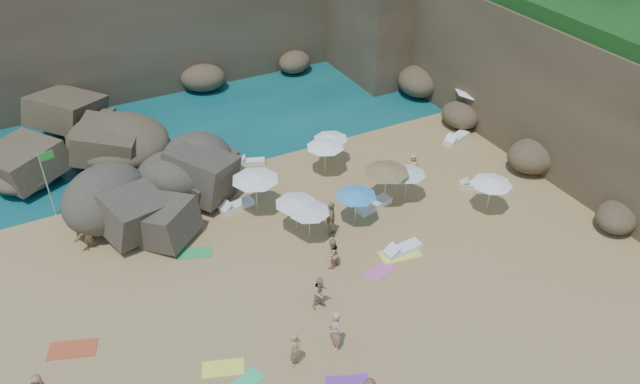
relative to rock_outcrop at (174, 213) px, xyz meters
name	(u,v)px	position (x,y,z in m)	size (l,w,h in m)	color
ground	(312,273)	(4.20, -7.40, 0.00)	(120.00, 120.00, 0.00)	tan
seawater	(142,50)	(4.20, 22.60, 0.00)	(120.00, 120.00, 0.00)	#0C4751
cliff_back	(178,15)	(6.20, 17.60, 4.00)	(44.00, 8.00, 8.00)	brown
cliff_right	(523,54)	(23.20, 0.60, 4.00)	(8.00, 30.00, 8.00)	brown
cliff_corner	(391,4)	(21.20, 12.60, 4.00)	(10.00, 12.00, 8.00)	brown
rock_promontory	(14,166)	(-6.80, 8.60, 0.00)	(12.00, 7.00, 2.00)	brown
rock_outcrop	(174,213)	(0.00, 0.00, 0.00)	(7.38, 5.54, 2.95)	brown
flag_pole	(47,175)	(-5.25, 2.63, 2.38)	(0.72, 0.18, 3.73)	silver
parasol_0	(255,177)	(3.91, -1.82, 2.09)	(2.41, 2.41, 2.28)	silver
parasol_1	(331,136)	(9.49, 0.58, 1.70)	(1.96, 1.96, 1.85)	silver
parasol_2	(325,144)	(8.69, -0.27, 1.84)	(2.12, 2.12, 2.00)	silver
parasol_4	(476,89)	(20.00, 0.88, 2.18)	(2.51, 2.51, 2.38)	silver
parasol_5	(309,209)	(5.27, -5.09, 1.74)	(2.01, 2.01, 1.90)	silver
parasol_6	(387,169)	(10.11, -4.21, 2.06)	(2.37, 2.37, 2.25)	silver
parasol_8	(492,181)	(14.39, -7.31, 1.80)	(2.08, 2.08, 1.97)	silver
parasol_9	(296,201)	(4.98, -4.24, 1.79)	(2.06, 2.06, 1.95)	silver
parasol_10	(356,193)	(7.88, -5.01, 1.77)	(2.04, 2.04, 1.93)	silver
parasol_11	(407,171)	(11.25, -4.47, 1.71)	(1.97, 1.97, 1.86)	silver
lounger_0	(237,206)	(3.05, -1.14, 0.14)	(1.84, 0.61, 0.29)	white
lounger_1	(251,162)	(5.38, 2.57, 0.12)	(1.54, 0.51, 0.24)	white
lounger_2	(457,138)	(17.50, -0.80, 0.15)	(1.92, 0.64, 0.30)	white
lounger_3	(374,205)	(9.36, -4.38, 0.16)	(2.06, 0.69, 0.32)	silver
lounger_4	(474,185)	(15.16, -5.32, 0.12)	(1.53, 0.51, 0.24)	silver
lounger_5	(403,249)	(8.70, -8.06, 0.15)	(1.90, 0.63, 0.30)	white
towel_3	(244,384)	(-0.79, -11.66, 0.01)	(1.53, 0.76, 0.03)	#38C47E
towel_4	(223,368)	(-1.24, -10.61, 0.01)	(1.61, 0.81, 0.03)	#FFFB43
towel_6	(347,384)	(2.59, -13.45, 0.01)	(1.61, 0.80, 0.03)	purple
towel_7	(73,349)	(-6.18, -6.96, 0.02)	(1.85, 0.92, 0.03)	#C24622
towel_9	(380,272)	(6.99, -8.74, 0.01)	(1.47, 0.73, 0.03)	#E3589B
towel_11	(195,253)	(-0.04, -3.58, 0.01)	(1.63, 0.82, 0.03)	green
towel_12	(400,254)	(8.48, -8.16, 0.02)	(1.93, 0.97, 0.03)	#EEEE3E
person_stand_1	(332,254)	(5.22, -7.41, 0.78)	(0.76, 0.59, 1.56)	tan
person_stand_2	(179,153)	(1.64, 4.02, 0.96)	(1.24, 0.51, 1.93)	#E9A984
person_stand_3	(331,219)	(6.31, -5.33, 0.95)	(1.11, 0.46, 1.90)	#9B7F4D
person_stand_4	(413,166)	(12.77, -2.89, 0.72)	(0.70, 0.38, 1.44)	#DCB073
person_stand_5	(89,235)	(-4.26, -0.91, 0.74)	(1.38, 0.40, 1.49)	tan
person_stand_6	(335,331)	(3.02, -11.69, 0.94)	(0.69, 0.45, 1.88)	tan
person_lie_4	(296,361)	(1.31, -11.70, 0.19)	(0.57, 1.57, 0.38)	tan
person_lie_5	(321,301)	(3.60, -9.41, 0.29)	(0.76, 1.56, 0.59)	tan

